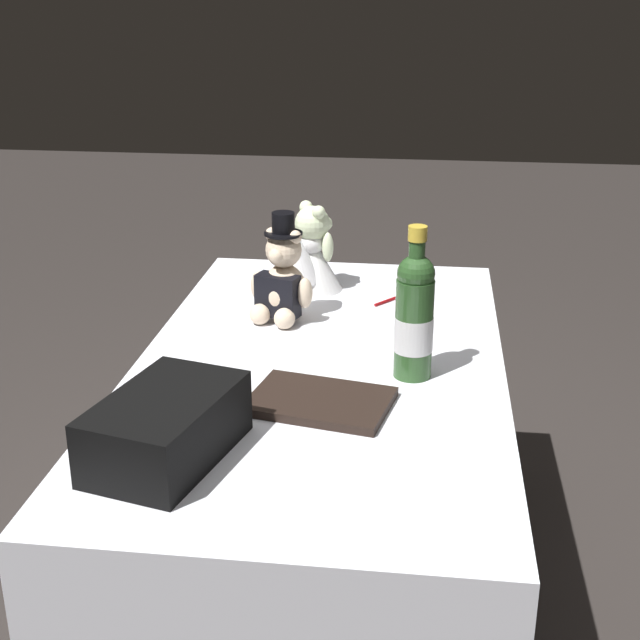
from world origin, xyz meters
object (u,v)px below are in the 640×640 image
signing_pen (392,299)px  guestbook (320,401)px  teddy_bear_groom (282,282)px  gift_case_black (166,427)px  champagne_bottle (414,315)px  teddy_bear_bride (307,254)px

signing_pen → guestbook: size_ratio=0.39×
teddy_bear_groom → gift_case_black: (0.71, -0.09, -0.04)m
champagne_bottle → gift_case_black: bearing=-46.4°
teddy_bear_groom → gift_case_black: 0.71m
signing_pen → gift_case_black: 0.95m
gift_case_black → signing_pen: bearing=157.7°
teddy_bear_bride → gift_case_black: bearing=-7.5°
teddy_bear_groom → champagne_bottle: bearing=48.1°
gift_case_black → champagne_bottle: bearing=133.6°
teddy_bear_groom → gift_case_black: teddy_bear_groom is taller
teddy_bear_groom → champagne_bottle: champagne_bottle is taller
champagne_bottle → teddy_bear_bride: bearing=-150.3°
teddy_bear_groom → teddy_bear_bride: (-0.23, 0.03, 0.00)m
signing_pen → teddy_bear_bride: bearing=-104.1°
signing_pen → gift_case_black: (0.88, -0.36, 0.06)m
teddy_bear_groom → signing_pen: 0.33m
guestbook → teddy_bear_bride: bearing=-158.7°
teddy_bear_bride → gift_case_black: 0.95m
teddy_bear_groom → signing_pen: teddy_bear_groom is taller
teddy_bear_groom → guestbook: bearing=18.3°
teddy_bear_bride → gift_case_black: teddy_bear_bride is taller
champagne_bottle → signing_pen: bearing=-172.0°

